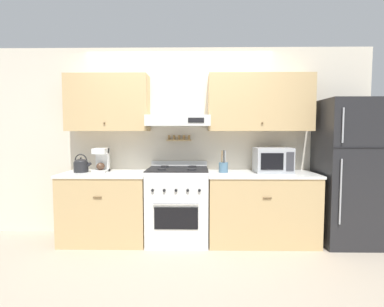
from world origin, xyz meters
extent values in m
plane|color=#B2A38E|center=(0.00, 0.00, 0.00)|extent=(16.00, 16.00, 0.00)
cube|color=beige|center=(0.00, 0.72, 1.27)|extent=(5.20, 0.08, 2.55)
cube|color=tan|center=(-0.93, 0.51, 1.79)|extent=(1.07, 0.33, 0.73)
sphere|color=brown|center=(-0.93, 0.34, 1.52)|extent=(0.02, 0.02, 0.02)
cube|color=tan|center=(1.07, 0.51, 1.79)|extent=(1.34, 0.33, 0.73)
sphere|color=brown|center=(1.07, 0.34, 1.52)|extent=(0.02, 0.02, 0.02)
cube|color=silver|center=(0.00, 0.49, 1.56)|extent=(0.83, 0.37, 0.14)
cube|color=black|center=(0.23, 0.30, 1.56)|extent=(0.20, 0.01, 0.06)
cube|color=tan|center=(0.00, 0.64, 1.30)|extent=(0.34, 0.07, 0.02)
cylinder|color=olive|center=(-0.14, 0.64, 1.34)|extent=(0.03, 0.03, 0.06)
cylinder|color=olive|center=(-0.07, 0.64, 1.34)|extent=(0.03, 0.03, 0.06)
cylinder|color=olive|center=(0.00, 0.64, 1.34)|extent=(0.03, 0.03, 0.06)
cylinder|color=olive|center=(0.07, 0.64, 1.34)|extent=(0.03, 0.03, 0.06)
cylinder|color=olive|center=(0.14, 0.64, 1.34)|extent=(0.03, 0.03, 0.06)
cube|color=tan|center=(-0.93, 0.35, 0.43)|extent=(1.07, 0.66, 0.86)
cube|color=white|center=(-0.93, 0.35, 0.87)|extent=(1.09, 0.68, 0.03)
cylinder|color=brown|center=(-0.93, 0.01, 0.64)|extent=(0.10, 0.01, 0.01)
cube|color=tan|center=(1.07, 0.35, 0.43)|extent=(1.34, 0.66, 0.86)
cube|color=white|center=(1.07, 0.35, 0.87)|extent=(1.37, 0.68, 0.03)
cylinder|color=brown|center=(1.07, 0.01, 0.64)|extent=(0.10, 0.01, 0.01)
cube|color=white|center=(0.00, 0.34, 0.47)|extent=(0.76, 0.65, 0.93)
cube|color=black|center=(0.00, 0.01, 0.39)|extent=(0.52, 0.01, 0.26)
cylinder|color=#ADAFB5|center=(0.00, -0.02, 0.58)|extent=(0.53, 0.02, 0.02)
cube|color=black|center=(0.00, 0.34, 0.94)|extent=(0.76, 0.65, 0.01)
cylinder|color=#232326|center=(-0.18, 0.18, 0.95)|extent=(0.11, 0.11, 0.02)
cylinder|color=#232326|center=(0.18, 0.18, 0.95)|extent=(0.11, 0.11, 0.02)
cylinder|color=#232326|center=(-0.18, 0.50, 0.95)|extent=(0.11, 0.11, 0.02)
cylinder|color=#232326|center=(0.18, 0.50, 0.95)|extent=(0.11, 0.11, 0.02)
cylinder|color=black|center=(-0.27, 0.00, 0.73)|extent=(0.03, 0.02, 0.03)
cylinder|color=black|center=(-0.14, 0.00, 0.73)|extent=(0.03, 0.02, 0.03)
cylinder|color=black|center=(0.00, 0.00, 0.73)|extent=(0.03, 0.02, 0.03)
cylinder|color=black|center=(0.14, 0.00, 0.73)|extent=(0.03, 0.02, 0.03)
cylinder|color=black|center=(0.27, 0.00, 0.73)|extent=(0.03, 0.02, 0.03)
cube|color=white|center=(0.00, 0.65, 0.98)|extent=(0.76, 0.04, 0.07)
cube|color=#232326|center=(2.19, 0.33, 0.91)|extent=(0.78, 0.68, 1.81)
cube|color=black|center=(2.19, -0.02, 1.23)|extent=(0.78, 0.01, 0.01)
cylinder|color=#ADAFB5|center=(1.90, -0.03, 1.49)|extent=(0.02, 0.02, 0.40)
cylinder|color=#ADAFB5|center=(1.90, -0.03, 0.72)|extent=(0.02, 0.02, 0.76)
cylinder|color=#232326|center=(-1.26, 0.37, 0.96)|extent=(0.18, 0.18, 0.13)
ellipsoid|color=#232326|center=(-1.26, 0.37, 1.02)|extent=(0.17, 0.17, 0.08)
sphere|color=black|center=(-1.26, 0.37, 1.07)|extent=(0.02, 0.02, 0.02)
cylinder|color=#232326|center=(-1.17, 0.37, 0.98)|extent=(0.11, 0.04, 0.10)
torus|color=black|center=(-1.26, 0.37, 1.05)|extent=(0.16, 0.01, 0.16)
cube|color=white|center=(-1.00, 0.37, 0.91)|extent=(0.17, 0.24, 0.03)
cube|color=white|center=(-1.00, 0.45, 1.05)|extent=(0.17, 0.08, 0.31)
cube|color=white|center=(-1.00, 0.36, 1.17)|extent=(0.17, 0.20, 0.07)
ellipsoid|color=#4C3323|center=(-1.00, 0.35, 0.97)|extent=(0.11, 0.11, 0.10)
cube|color=#ADAFB5|center=(1.22, 0.39, 1.05)|extent=(0.46, 0.38, 0.32)
cube|color=black|center=(1.16, 0.20, 1.05)|extent=(0.27, 0.01, 0.20)
cube|color=#38383D|center=(1.38, 0.20, 1.05)|extent=(0.09, 0.01, 0.23)
cylinder|color=slate|center=(0.59, 0.37, 0.95)|extent=(0.12, 0.12, 0.13)
cylinder|color=olive|center=(0.57, 0.37, 1.09)|extent=(0.01, 0.05, 0.16)
cylinder|color=#28282B|center=(0.59, 0.38, 1.09)|extent=(0.01, 0.04, 0.16)
cylinder|color=#B2B2B7|center=(0.61, 0.38, 1.09)|extent=(0.01, 0.03, 0.16)
camera|label=1|loc=(0.24, -3.45, 1.41)|focal=28.00mm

